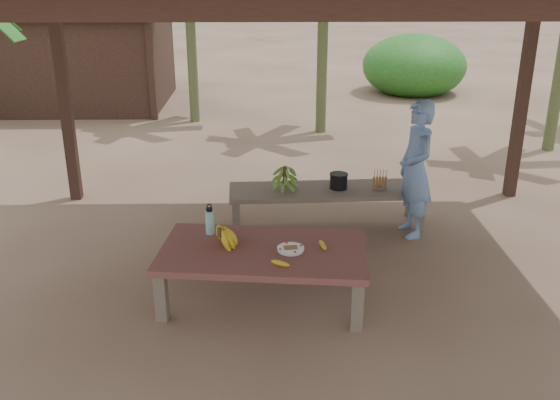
{
  "coord_description": "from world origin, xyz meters",
  "views": [
    {
      "loc": [
        -0.34,
        -5.24,
        2.87
      ],
      "look_at": [
        -0.23,
        0.11,
        0.8
      ],
      "focal_mm": 40.0,
      "sensor_mm": 36.0,
      "label": 1
    }
  ],
  "objects_px": {
    "work_table": "(263,256)",
    "ripe_banana_bunch": "(220,236)",
    "water_flask": "(210,221)",
    "cooking_pot": "(339,181)",
    "plate": "(291,249)",
    "woman": "(415,169)",
    "bench": "(327,193)"
  },
  "relations": [
    {
      "from": "water_flask",
      "to": "woman",
      "type": "relative_size",
      "value": 0.2
    },
    {
      "from": "work_table",
      "to": "bench",
      "type": "xyz_separation_m",
      "value": [
        0.71,
        1.66,
        -0.04
      ]
    },
    {
      "from": "water_flask",
      "to": "woman",
      "type": "height_order",
      "value": "woman"
    },
    {
      "from": "ripe_banana_bunch",
      "to": "woman",
      "type": "xyz_separation_m",
      "value": [
        2.02,
        1.33,
        0.16
      ]
    },
    {
      "from": "bench",
      "to": "water_flask",
      "type": "height_order",
      "value": "water_flask"
    },
    {
      "from": "work_table",
      "to": "water_flask",
      "type": "height_order",
      "value": "water_flask"
    },
    {
      "from": "ripe_banana_bunch",
      "to": "plate",
      "type": "bearing_deg",
      "value": -11.36
    },
    {
      "from": "work_table",
      "to": "woman",
      "type": "xyz_separation_m",
      "value": [
        1.64,
        1.41,
        0.32
      ]
    },
    {
      "from": "bench",
      "to": "plate",
      "type": "height_order",
      "value": "plate"
    },
    {
      "from": "water_flask",
      "to": "cooking_pot",
      "type": "bearing_deg",
      "value": 44.86
    },
    {
      "from": "woman",
      "to": "ripe_banana_bunch",
      "type": "bearing_deg",
      "value": -65.92
    },
    {
      "from": "work_table",
      "to": "ripe_banana_bunch",
      "type": "relative_size",
      "value": 6.35
    },
    {
      "from": "cooking_pot",
      "to": "woman",
      "type": "relative_size",
      "value": 0.13
    },
    {
      "from": "bench",
      "to": "water_flask",
      "type": "relative_size",
      "value": 7.53
    },
    {
      "from": "ripe_banana_bunch",
      "to": "cooking_pot",
      "type": "bearing_deg",
      "value": 52.33
    },
    {
      "from": "plate",
      "to": "water_flask",
      "type": "height_order",
      "value": "water_flask"
    },
    {
      "from": "work_table",
      "to": "plate",
      "type": "xyz_separation_m",
      "value": [
        0.24,
        -0.05,
        0.08
      ]
    },
    {
      "from": "water_flask",
      "to": "cooking_pot",
      "type": "distance_m",
      "value": 1.89
    },
    {
      "from": "cooking_pot",
      "to": "woman",
      "type": "bearing_deg",
      "value": -17.91
    },
    {
      "from": "water_flask",
      "to": "plate",
      "type": "bearing_deg",
      "value": -27.86
    },
    {
      "from": "bench",
      "to": "plate",
      "type": "distance_m",
      "value": 1.77
    },
    {
      "from": "woman",
      "to": "water_flask",
      "type": "bearing_deg",
      "value": -72.6
    },
    {
      "from": "bench",
      "to": "woman",
      "type": "xyz_separation_m",
      "value": [
        0.93,
        -0.25,
        0.36
      ]
    },
    {
      "from": "ripe_banana_bunch",
      "to": "water_flask",
      "type": "distance_m",
      "value": 0.28
    },
    {
      "from": "ripe_banana_bunch",
      "to": "work_table",
      "type": "bearing_deg",
      "value": -11.68
    },
    {
      "from": "bench",
      "to": "cooking_pot",
      "type": "distance_m",
      "value": 0.19
    },
    {
      "from": "bench",
      "to": "water_flask",
      "type": "distance_m",
      "value": 1.8
    },
    {
      "from": "plate",
      "to": "woman",
      "type": "xyz_separation_m",
      "value": [
        1.4,
        1.46,
        0.24
      ]
    },
    {
      "from": "woman",
      "to": "bench",
      "type": "bearing_deg",
      "value": -114.14
    },
    {
      "from": "work_table",
      "to": "woman",
      "type": "distance_m",
      "value": 2.19
    },
    {
      "from": "work_table",
      "to": "ripe_banana_bunch",
      "type": "height_order",
      "value": "ripe_banana_bunch"
    },
    {
      "from": "plate",
      "to": "water_flask",
      "type": "distance_m",
      "value": 0.83
    }
  ]
}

